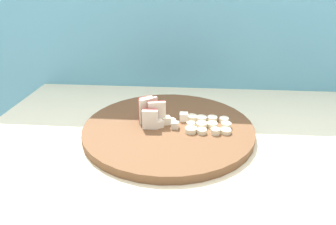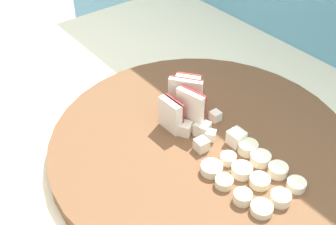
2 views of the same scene
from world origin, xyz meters
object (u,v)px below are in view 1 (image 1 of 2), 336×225
apple_wedge_fan (150,113)px  apple_dice_pile (170,120)px  banana_slice_rows (207,124)px  cutting_board (168,129)px

apple_wedge_fan → apple_dice_pile: apple_wedge_fan is taller
apple_wedge_fan → apple_dice_pile: 0.06m
apple_dice_pile → banana_slice_rows: 0.10m
cutting_board → apple_dice_pile: size_ratio=5.15×
apple_wedge_fan → apple_dice_pile: (0.05, 0.00, -0.02)m
cutting_board → apple_dice_pile: (0.00, 0.01, 0.02)m
cutting_board → apple_wedge_fan: (-0.05, 0.01, 0.04)m
cutting_board → apple_dice_pile: 0.02m
cutting_board → apple_wedge_fan: size_ratio=6.06×
apple_wedge_fan → banana_slice_rows: size_ratio=0.62×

